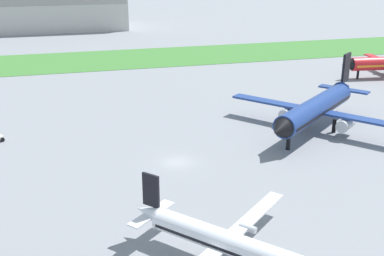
{
  "coord_description": "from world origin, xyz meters",
  "views": [
    {
      "loc": [
        -14.96,
        -62.82,
        28.36
      ],
      "look_at": [
        3.75,
        5.44,
        3.0
      ],
      "focal_mm": 45.58,
      "sensor_mm": 36.0,
      "label": 1
    }
  ],
  "objects": [
    {
      "name": "grass_taxiway_strip",
      "position": [
        0.0,
        75.26,
        0.04
      ],
      "size": [
        360.0,
        28.0,
        0.08
      ],
      "primitive_type": "cube",
      "color": "#3D7533",
      "rests_on": "ground_plane"
    },
    {
      "name": "airplane_foreground_turboprop",
      "position": [
        -1.6,
        -25.17,
        2.71
      ],
      "size": [
        19.7,
        17.72,
        7.42
      ],
      "rotation": [
        0.0,
        0.0,
        5.43
      ],
      "color": "white",
      "rests_on": "ground_plane"
    },
    {
      "name": "ground_plane",
      "position": [
        0.0,
        0.0,
        0.0
      ],
      "size": [
        600.0,
        600.0,
        0.0
      ],
      "primitive_type": "plane",
      "color": "gray"
    },
    {
      "name": "airplane_midfield_jet",
      "position": [
        25.84,
        6.74,
        4.06
      ],
      "size": [
        26.79,
        26.3,
        11.26
      ],
      "rotation": [
        0.0,
        0.0,
        3.81
      ],
      "color": "navy",
      "rests_on": "ground_plane"
    }
  ]
}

